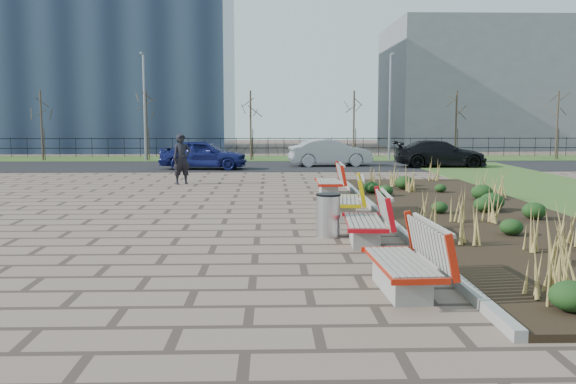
{
  "coord_description": "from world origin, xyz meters",
  "views": [
    {
      "loc": [
        1.11,
        -10.86,
        2.53
      ],
      "look_at": [
        1.5,
        3.0,
        0.9
      ],
      "focal_mm": 40.0,
      "sensor_mm": 36.0,
      "label": 1
    }
  ],
  "objects_px": {
    "pedestrian": "(182,159)",
    "lamp_west": "(144,108)",
    "bench_a": "(401,258)",
    "car_black": "(440,154)",
    "bench_c": "(345,198)",
    "bench_d": "(328,180)",
    "car_blue": "(204,154)",
    "lamp_east": "(390,108)",
    "bench_b": "(364,218)",
    "litter_bin": "(328,216)",
    "car_silver": "(330,152)"
  },
  "relations": [
    {
      "from": "bench_a",
      "to": "bench_c",
      "type": "bearing_deg",
      "value": 87.46
    },
    {
      "from": "car_silver",
      "to": "lamp_east",
      "type": "xyz_separation_m",
      "value": [
        3.8,
        4.02,
        2.33
      ]
    },
    {
      "from": "lamp_west",
      "to": "pedestrian",
      "type": "bearing_deg",
      "value": -73.36
    },
    {
      "from": "litter_bin",
      "to": "bench_a",
      "type": "bearing_deg",
      "value": -81.34
    },
    {
      "from": "pedestrian",
      "to": "car_blue",
      "type": "bearing_deg",
      "value": 65.82
    },
    {
      "from": "bench_a",
      "to": "car_black",
      "type": "distance_m",
      "value": 23.84
    },
    {
      "from": "bench_b",
      "to": "lamp_east",
      "type": "height_order",
      "value": "lamp_east"
    },
    {
      "from": "bench_c",
      "to": "lamp_west",
      "type": "height_order",
      "value": "lamp_west"
    },
    {
      "from": "car_blue",
      "to": "lamp_east",
      "type": "height_order",
      "value": "lamp_east"
    },
    {
      "from": "bench_b",
      "to": "car_black",
      "type": "bearing_deg",
      "value": 74.65
    },
    {
      "from": "bench_c",
      "to": "litter_bin",
      "type": "distance_m",
      "value": 2.73
    },
    {
      "from": "pedestrian",
      "to": "lamp_east",
      "type": "distance_m",
      "value": 16.42
    },
    {
      "from": "litter_bin",
      "to": "car_blue",
      "type": "distance_m",
      "value": 18.17
    },
    {
      "from": "bench_d",
      "to": "lamp_west",
      "type": "bearing_deg",
      "value": 120.28
    },
    {
      "from": "bench_c",
      "to": "car_black",
      "type": "relative_size",
      "value": 0.46
    },
    {
      "from": "litter_bin",
      "to": "car_black",
      "type": "relative_size",
      "value": 0.2
    },
    {
      "from": "car_black",
      "to": "lamp_east",
      "type": "height_order",
      "value": "lamp_east"
    },
    {
      "from": "bench_b",
      "to": "litter_bin",
      "type": "height_order",
      "value": "bench_b"
    },
    {
      "from": "bench_a",
      "to": "car_blue",
      "type": "height_order",
      "value": "car_blue"
    },
    {
      "from": "bench_b",
      "to": "bench_d",
      "type": "bearing_deg",
      "value": 93.76
    },
    {
      "from": "bench_a",
      "to": "pedestrian",
      "type": "bearing_deg",
      "value": 106.43
    },
    {
      "from": "lamp_east",
      "to": "bench_b",
      "type": "bearing_deg",
      "value": -101.69
    },
    {
      "from": "bench_d",
      "to": "bench_c",
      "type": "bearing_deg",
      "value": -88.73
    },
    {
      "from": "bench_d",
      "to": "car_black",
      "type": "distance_m",
      "value": 13.1
    },
    {
      "from": "car_silver",
      "to": "pedestrian",
      "type": "bearing_deg",
      "value": 136.47
    },
    {
      "from": "litter_bin",
      "to": "car_black",
      "type": "height_order",
      "value": "car_black"
    },
    {
      "from": "bench_d",
      "to": "lamp_east",
      "type": "xyz_separation_m",
      "value": [
        5.0,
        16.23,
        2.54
      ]
    },
    {
      "from": "bench_a",
      "to": "lamp_east",
      "type": "relative_size",
      "value": 0.35
    },
    {
      "from": "bench_a",
      "to": "lamp_east",
      "type": "distance_m",
      "value": 28.4
    },
    {
      "from": "bench_d",
      "to": "car_blue",
      "type": "bearing_deg",
      "value": 117.45
    },
    {
      "from": "bench_a",
      "to": "bench_b",
      "type": "xyz_separation_m",
      "value": [
        0.0,
        3.68,
        0.0
      ]
    },
    {
      "from": "lamp_west",
      "to": "bench_a",
      "type": "bearing_deg",
      "value": -72.09
    },
    {
      "from": "bench_a",
      "to": "bench_d",
      "type": "height_order",
      "value": "same"
    },
    {
      "from": "car_blue",
      "to": "car_black",
      "type": "xyz_separation_m",
      "value": [
        11.74,
        0.93,
        -0.04
      ]
    },
    {
      "from": "litter_bin",
      "to": "lamp_west",
      "type": "bearing_deg",
      "value": 109.54
    },
    {
      "from": "car_silver",
      "to": "litter_bin",
      "type": "bearing_deg",
      "value": 167.52
    },
    {
      "from": "bench_d",
      "to": "car_black",
      "type": "bearing_deg",
      "value": 60.74
    },
    {
      "from": "bench_a",
      "to": "lamp_east",
      "type": "height_order",
      "value": "lamp_east"
    },
    {
      "from": "bench_d",
      "to": "pedestrian",
      "type": "relative_size",
      "value": 1.11
    },
    {
      "from": "car_blue",
      "to": "lamp_west",
      "type": "relative_size",
      "value": 0.69
    },
    {
      "from": "bench_a",
      "to": "car_blue",
      "type": "distance_m",
      "value": 22.55
    },
    {
      "from": "bench_c",
      "to": "lamp_west",
      "type": "relative_size",
      "value": 0.35
    },
    {
      "from": "bench_b",
      "to": "car_silver",
      "type": "relative_size",
      "value": 0.5
    },
    {
      "from": "pedestrian",
      "to": "bench_c",
      "type": "bearing_deg",
      "value": -80.63
    },
    {
      "from": "pedestrian",
      "to": "lamp_west",
      "type": "bearing_deg",
      "value": 83.47
    },
    {
      "from": "lamp_east",
      "to": "bench_a",
      "type": "bearing_deg",
      "value": -100.18
    },
    {
      "from": "bench_a",
      "to": "pedestrian",
      "type": "relative_size",
      "value": 1.11
    },
    {
      "from": "lamp_west",
      "to": "lamp_east",
      "type": "distance_m",
      "value": 14.0
    },
    {
      "from": "bench_d",
      "to": "pedestrian",
      "type": "height_order",
      "value": "pedestrian"
    },
    {
      "from": "bench_d",
      "to": "car_silver",
      "type": "distance_m",
      "value": 12.27
    }
  ]
}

